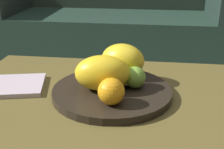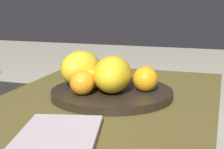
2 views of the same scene
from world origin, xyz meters
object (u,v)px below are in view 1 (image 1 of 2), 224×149
object	(u,v)px
fruit_bowl	(112,92)
melon_smaller_beside	(101,73)
orange_front	(111,91)
magazine	(7,86)
orange_left	(90,69)
banana_bunch	(114,74)
couch	(113,24)
melon_large_front	(123,60)
apple_front	(135,77)
coffee_table	(104,104)

from	to	relation	value
fruit_bowl	melon_smaller_beside	size ratio (longest dim) A/B	2.22
orange_front	magazine	world-z (taller)	orange_front
fruit_bowl	orange_left	size ratio (longest dim) A/B	5.17
melon_smaller_beside	orange_left	world-z (taller)	melon_smaller_beside
banana_bunch	couch	bearing A→B (deg)	97.55
orange_left	banana_bunch	distance (m)	0.09
couch	orange_front	xyz separation A→B (m)	(0.19, -1.52, 0.14)
couch	melon_large_front	bearing A→B (deg)	-81.07
couch	fruit_bowl	world-z (taller)	couch
couch	melon_large_front	world-z (taller)	couch
couch	magazine	size ratio (longest dim) A/B	6.80
orange_front	apple_front	world-z (taller)	orange_front
orange_front	apple_front	distance (m)	0.14
orange_front	apple_front	size ratio (longest dim) A/B	1.12
couch	orange_left	world-z (taller)	couch
coffee_table	melon_large_front	xyz separation A→B (m)	(0.05, 0.11, 0.13)
fruit_bowl	coffee_table	bearing A→B (deg)	161.63
magazine	couch	bearing A→B (deg)	68.73
melon_smaller_beside	magazine	size ratio (longest dim) A/B	0.72
banana_bunch	fruit_bowl	bearing A→B (deg)	-89.50
coffee_table	orange_front	distance (m)	0.16
coffee_table	melon_smaller_beside	distance (m)	0.13
fruit_bowl	orange_left	xyz separation A→B (m)	(-0.09, 0.07, 0.05)
apple_front	magazine	size ratio (longest dim) A/B	0.29
orange_front	melon_large_front	bearing A→B (deg)	87.19
couch	banana_bunch	world-z (taller)	couch
coffee_table	banana_bunch	world-z (taller)	banana_bunch
coffee_table	couch	distance (m)	1.41
orange_front	couch	bearing A→B (deg)	97.19
fruit_bowl	melon_large_front	xyz separation A→B (m)	(0.02, 0.12, 0.07)
couch	orange_left	size ratio (longest dim) A/B	22.11
coffee_table	apple_front	distance (m)	0.15
couch	banana_bunch	distance (m)	1.37
melon_large_front	orange_left	xyz separation A→B (m)	(-0.11, -0.05, -0.02)
melon_large_front	melon_smaller_beside	xyz separation A→B (m)	(-0.06, -0.13, -0.00)
melon_smaller_beside	banana_bunch	world-z (taller)	melon_smaller_beside
melon_smaller_beside	orange_front	xyz separation A→B (m)	(0.05, -0.10, -0.02)
melon_large_front	orange_left	size ratio (longest dim) A/B	2.07
melon_large_front	orange_left	world-z (taller)	melon_large_front
couch	melon_smaller_beside	world-z (taller)	couch
orange_front	fruit_bowl	bearing A→B (deg)	96.34
orange_left	magazine	distance (m)	0.30
apple_front	banana_bunch	bearing A→B (deg)	152.58
couch	orange_left	distance (m)	1.35
melon_large_front	coffee_table	bearing A→B (deg)	-115.78
coffee_table	apple_front	bearing A→B (deg)	5.56
couch	orange_left	bearing A→B (deg)	-86.11
fruit_bowl	orange_front	distance (m)	0.12
melon_large_front	orange_front	distance (m)	0.23
melon_large_front	magazine	world-z (taller)	melon_large_front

